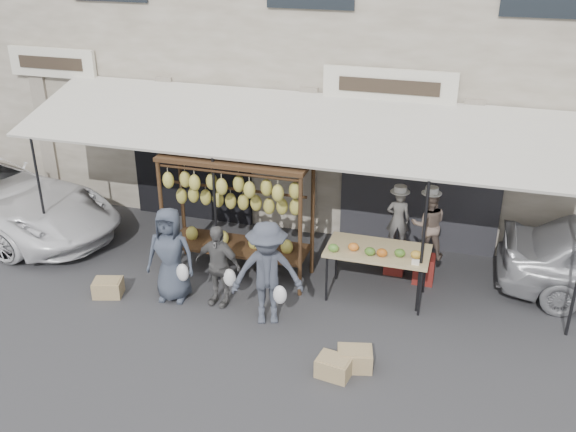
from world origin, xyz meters
name	(u,v)px	position (x,y,z in m)	size (l,w,h in m)	color
ground_plane	(249,324)	(0.00, 0.00, 0.00)	(90.00, 90.00, 0.00)	#2D2D30
shophouse	(345,28)	(0.00, 6.50, 3.65)	(24.00, 6.15, 7.30)	beige
awning	(291,127)	(0.01, 2.28, 2.57)	(10.00, 2.35, 2.92)	beige
banana_rack	(236,195)	(-0.72, 1.41, 1.57)	(2.60, 0.90, 2.24)	black
produce_table	(377,252)	(1.77, 1.36, 0.87)	(1.70, 0.90, 1.04)	tan
vendor_left	(398,219)	(1.96, 2.33, 1.05)	(0.41, 0.27, 1.12)	#5B5956
vendor_right	(428,225)	(2.50, 2.14, 1.12)	(0.60, 0.47, 1.23)	#715E53
customer_left	(171,255)	(-1.49, 0.37, 0.82)	(0.81, 0.52, 1.65)	#3A4250
customer_mid	(218,265)	(-0.69, 0.44, 0.71)	(0.83, 0.35, 1.42)	#585655
customer_right	(267,273)	(0.25, 0.18, 0.87)	(1.12, 0.64, 1.73)	#3E424E
stool_left	(395,260)	(1.96, 2.33, 0.25)	(0.35, 0.35, 0.49)	maroon
stool_right	(424,269)	(2.50, 2.14, 0.25)	(0.36, 0.36, 0.50)	maroon
crate_near_a	(334,367)	(1.57, -0.84, 0.14)	(0.47, 0.36, 0.28)	tan
crate_near_b	(355,359)	(1.82, -0.58, 0.15)	(0.49, 0.37, 0.29)	tan
crate_far	(108,288)	(-2.60, 0.11, 0.14)	(0.47, 0.36, 0.28)	tan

